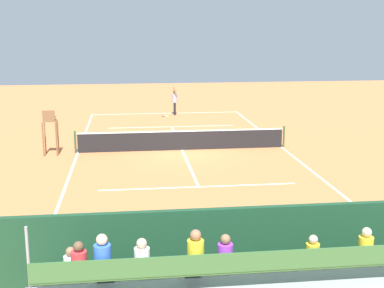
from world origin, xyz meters
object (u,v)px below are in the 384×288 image
courtside_bench (364,247)px  tennis_racket (166,116)px  tennis_player (175,100)px  tennis_ball_near (190,122)px  umpire_chair (50,127)px  bleacher_stand (251,279)px  tennis_net (182,140)px  equipment_bag (309,266)px

courtside_bench → tennis_racket: courtside_bench is taller
tennis_player → tennis_ball_near: bearing=103.1°
umpire_chair → tennis_ball_near: (-7.45, -7.61, -1.28)m
bleacher_stand → umpire_chair: bleacher_stand is taller
umpire_chair → courtside_bench: 16.09m
bleacher_stand → tennis_ball_near: size_ratio=137.27×
tennis_player → tennis_racket: 1.26m
tennis_net → tennis_racket: size_ratio=18.02×
equipment_bag → tennis_ball_near: equipment_bag is taller
tennis_racket → courtside_bench: bearing=97.9°
umpire_chair → tennis_player: 12.50m
umpire_chair → equipment_bag: bearing=121.1°
equipment_bag → umpire_chair: bearing=-58.9°
tennis_net → courtside_bench: size_ratio=5.72×
tennis_net → tennis_racket: 9.81m
courtside_bench → umpire_chair: bearing=-54.2°
tennis_net → equipment_bag: 13.52m
tennis_ball_near → tennis_racket: bearing=-62.3°
bleacher_stand → equipment_bag: size_ratio=10.07×
umpire_chair → tennis_racket: bearing=-121.6°
courtside_bench → tennis_ball_near: 20.75m
bleacher_stand → umpire_chair: (6.00, -15.13, 0.36)m
bleacher_stand → courtside_bench: size_ratio=5.03×
tennis_net → tennis_ball_near: (-1.25, -7.38, -0.47)m
bleacher_stand → tennis_player: bleacher_stand is taller
tennis_racket → tennis_ball_near: (-1.27, 2.42, 0.02)m
bleacher_stand → umpire_chair: bearing=-68.4°
equipment_bag → tennis_player: (1.17, -23.67, 0.84)m
equipment_bag → tennis_player: tennis_player is taller
tennis_net → tennis_player: (-0.57, -10.27, 0.51)m
tennis_player → tennis_ball_near: 3.13m
equipment_bag → courtside_bench: bearing=-174.9°
equipment_bag → tennis_ball_near: (0.50, -20.78, -0.15)m
courtside_bench → tennis_ball_near: bearing=-84.6°
courtside_bench → equipment_bag: bearing=5.1°
bleacher_stand → tennis_racket: size_ratio=15.85×
bleacher_stand → tennis_ball_near: 22.80m
tennis_net → umpire_chair: 6.26m
tennis_net → courtside_bench: tennis_net is taller
tennis_player → courtside_bench: bearing=96.3°
tennis_player → equipment_bag: bearing=92.8°
bleacher_stand → courtside_bench: bleacher_stand is taller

